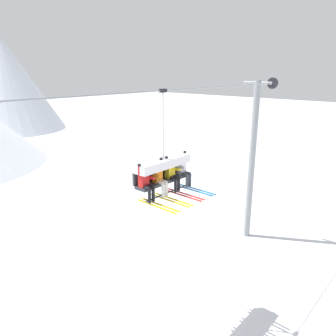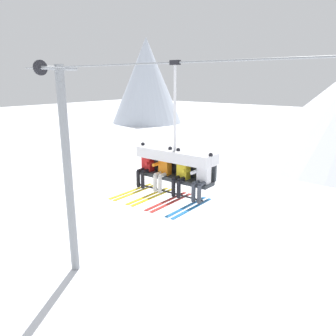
# 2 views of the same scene
# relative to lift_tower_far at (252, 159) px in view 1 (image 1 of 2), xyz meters

# --- Properties ---
(ground_plane) EXTENTS (200.00, 200.00, 0.00)m
(ground_plane) POSITION_rel_lift_tower_far_xyz_m (-7.40, 0.02, -4.71)
(ground_plane) COLOR white
(mountain_peak_east) EXTENTS (17.99, 17.99, 15.06)m
(mountain_peak_east) POSITION_rel_lift_tower_far_xyz_m (6.47, 47.11, 2.82)
(mountain_peak_east) COLOR silver
(mountain_peak_east) RESTS_ON ground_plane
(lift_tower_far) EXTENTS (0.36, 1.88, 9.09)m
(lift_tower_far) POSITION_rel_lift_tower_far_xyz_m (0.00, 0.00, 0.00)
(lift_tower_far) COLOR gray
(lift_tower_far) RESTS_ON ground_plane
(lift_cable) EXTENTS (16.42, 0.05, 0.05)m
(lift_cable) POSITION_rel_lift_tower_far_xyz_m (-7.21, -0.78, 4.10)
(lift_cable) COLOR gray
(chairlift_chair) EXTENTS (2.37, 0.74, 3.51)m
(chairlift_chair) POSITION_rel_lift_tower_far_xyz_m (-8.18, -0.71, 1.53)
(chairlift_chair) COLOR #33383D
(skier_red) EXTENTS (0.48, 1.70, 1.34)m
(skier_red) POSITION_rel_lift_tower_far_xyz_m (-9.16, -0.92, 1.23)
(skier_red) COLOR red
(skier_orange) EXTENTS (0.48, 1.70, 1.34)m
(skier_orange) POSITION_rel_lift_tower_far_xyz_m (-8.50, -0.92, 1.23)
(skier_orange) COLOR orange
(skier_yellow) EXTENTS (0.48, 1.70, 1.34)m
(skier_yellow) POSITION_rel_lift_tower_far_xyz_m (-7.86, -0.92, 1.23)
(skier_yellow) COLOR yellow
(skier_white) EXTENTS (0.48, 1.70, 1.34)m
(skier_white) POSITION_rel_lift_tower_far_xyz_m (-7.20, -0.92, 1.23)
(skier_white) COLOR silver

